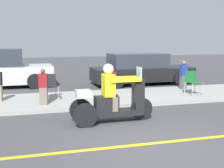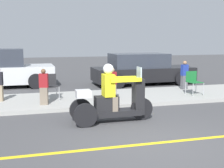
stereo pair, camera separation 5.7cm
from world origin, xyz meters
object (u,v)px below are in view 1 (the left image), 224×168
at_px(spectator_with_child, 183,75).
at_px(folding_chair_set_back, 50,84).
at_px(spectator_by_tree, 112,84).
at_px(folding_chair_curbside, 192,80).
at_px(motorcycle_trike, 112,101).
at_px(spectator_mid_group, 43,88).
at_px(parked_car_lot_left, 141,70).

xyz_separation_m(spectator_with_child, folding_chair_set_back, (-5.24, -0.61, -0.03)).
xyz_separation_m(spectator_by_tree, folding_chair_curbside, (3.05, 0.19, -0.00)).
height_order(spectator_with_child, spectator_by_tree, spectator_with_child).
relative_size(motorcycle_trike, spectator_with_child, 1.91).
relative_size(spectator_mid_group, folding_chair_curbside, 1.32).
xyz_separation_m(motorcycle_trike, spectator_by_tree, (0.63, 2.16, 0.09)).
xyz_separation_m(motorcycle_trike, spectator_mid_group, (-1.55, 2.03, 0.11)).
bearing_deg(folding_chair_set_back, motorcycle_trike, -65.90).
relative_size(motorcycle_trike, spectator_mid_group, 1.96).
distance_m(spectator_by_tree, folding_chair_curbside, 3.05).
bearing_deg(folding_chair_curbside, spectator_mid_group, -176.48).
distance_m(spectator_mid_group, folding_chair_curbside, 5.23).
bearing_deg(spectator_with_child, spectator_by_tree, -158.32).
bearing_deg(folding_chair_curbside, folding_chair_set_back, 174.01).
relative_size(motorcycle_trike, parked_car_lot_left, 0.46).
bearing_deg(spectator_mid_group, spectator_by_tree, 3.39).
bearing_deg(folding_chair_set_back, spectator_mid_group, -107.30).
relative_size(spectator_mid_group, spectator_with_child, 0.97).
xyz_separation_m(motorcycle_trike, parked_car_lot_left, (3.13, 5.97, 0.14)).
bearing_deg(spectator_by_tree, folding_chair_curbside, 3.61).
relative_size(spectator_with_child, folding_chair_curbside, 1.36).
xyz_separation_m(spectator_by_tree, parked_car_lot_left, (2.50, 3.81, 0.05)).
relative_size(spectator_mid_group, folding_chair_set_back, 1.32).
distance_m(motorcycle_trike, folding_chair_curbside, 4.36).
xyz_separation_m(motorcycle_trike, folding_chair_set_back, (-1.28, 2.87, 0.09)).
height_order(spectator_by_tree, folding_chair_curbside, spectator_by_tree).
distance_m(spectator_by_tree, parked_car_lot_left, 4.56).
bearing_deg(folding_chair_curbside, motorcycle_trike, -147.38).
distance_m(spectator_with_child, folding_chair_set_back, 5.27).
distance_m(spectator_mid_group, parked_car_lot_left, 6.12).
distance_m(spectator_mid_group, spectator_with_child, 5.69).
relative_size(spectator_mid_group, parked_car_lot_left, 0.24).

